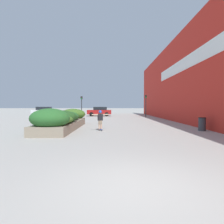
# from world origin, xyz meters

# --- Properties ---
(ground_plane) EXTENTS (300.00, 300.00, 0.00)m
(ground_plane) POSITION_xyz_m (0.00, 0.00, 0.00)
(ground_plane) COLOR #A3A099
(building_wall_right) EXTENTS (0.67, 43.36, 9.42)m
(building_wall_right) POSITION_xyz_m (6.76, 17.99, 4.72)
(building_wall_right) COLOR red
(building_wall_right) RESTS_ON ground_plane
(planter_box) EXTENTS (2.41, 9.40, 1.62)m
(planter_box) POSITION_xyz_m (-4.31, 10.72, 0.75)
(planter_box) COLOR gray
(planter_box) RESTS_ON ground_plane
(skateboard) EXTENTS (0.40, 0.66, 0.10)m
(skateboard) POSITION_xyz_m (-1.42, 9.96, 0.07)
(skateboard) COLOR navy
(skateboard) RESTS_ON ground_plane
(skateboarder) EXTENTS (1.20, 0.56, 1.36)m
(skateboarder) POSITION_xyz_m (-1.42, 9.96, 0.92)
(skateboarder) COLOR tan
(skateboarder) RESTS_ON skateboard
(trash_bin) EXTENTS (0.53, 0.53, 0.95)m
(trash_bin) POSITION_xyz_m (5.82, 9.77, 0.48)
(trash_bin) COLOR #38383D
(trash_bin) RESTS_ON ground_plane
(car_leftmost) EXTENTS (4.14, 1.90, 1.60)m
(car_leftmost) POSITION_xyz_m (-2.74, 30.27, 0.84)
(car_leftmost) COLOR maroon
(car_leftmost) RESTS_ON ground_plane
(car_center_left) EXTENTS (4.22, 1.85, 1.50)m
(car_center_left) POSITION_xyz_m (14.13, 30.86, 0.78)
(car_center_left) COLOR silver
(car_center_left) RESTS_ON ground_plane
(car_center_right) EXTENTS (4.68, 1.87, 1.60)m
(car_center_right) POSITION_xyz_m (-13.36, 33.41, 0.83)
(car_center_right) COLOR silver
(car_center_right) RESTS_ON ground_plane
(traffic_light_left) EXTENTS (0.28, 0.30, 3.28)m
(traffic_light_left) POSITION_xyz_m (-5.34, 26.87, 2.25)
(traffic_light_left) COLOR black
(traffic_light_left) RESTS_ON ground_plane
(traffic_light_right) EXTENTS (0.28, 0.30, 3.48)m
(traffic_light_right) POSITION_xyz_m (4.67, 26.54, 2.37)
(traffic_light_right) COLOR black
(traffic_light_right) RESTS_ON ground_plane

